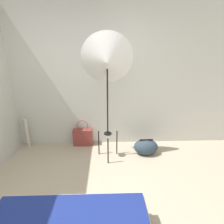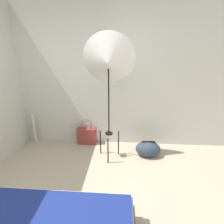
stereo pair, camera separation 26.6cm
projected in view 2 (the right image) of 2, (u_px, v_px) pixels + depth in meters
The scene contains 5 objects.
wall_back at pixel (91, 79), 3.26m from camera, with size 8.00×0.05×2.60m.
photo_umbrella at pixel (108, 62), 2.60m from camera, with size 0.81×0.44×2.07m.
tote_bag at pixel (87, 136), 3.52m from camera, with size 0.38×0.13×0.53m.
duffel_bag at pixel (148, 149), 3.11m from camera, with size 0.44×0.29×0.29m.
paper_roll at pixel (34, 129), 3.56m from camera, with size 0.07×0.07×0.58m.
Camera 2 is at (0.63, -1.20, 1.78)m, focal length 28.00 mm.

